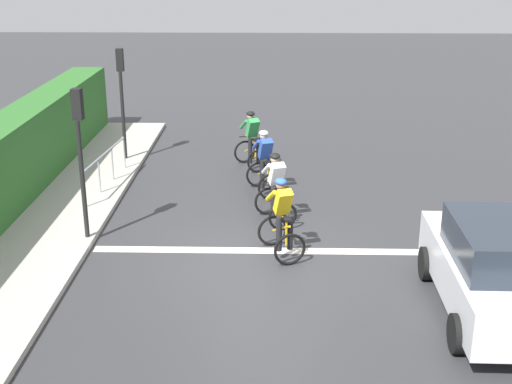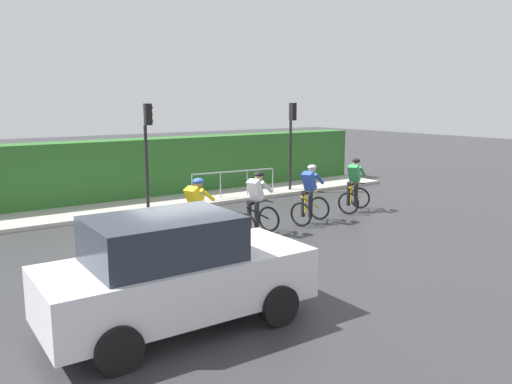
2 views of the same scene
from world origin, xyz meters
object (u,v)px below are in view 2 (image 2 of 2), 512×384
object	(u,v)px
cyclist_lead	(354,186)
traffic_light_near_crossing	(148,141)
car_white	(175,272)
pedestrian_railing_kerbside	(234,178)
cyclist_mid	(257,205)
cyclist_fourth	(196,215)
traffic_light_far_junction	(292,133)
cyclist_second	(310,195)

from	to	relation	value
cyclist_lead	traffic_light_near_crossing	size ratio (longest dim) A/B	0.50
car_white	traffic_light_near_crossing	xyz separation A→B (m)	(-7.79, 3.00, 1.35)
pedestrian_railing_kerbside	traffic_light_near_crossing	bearing A→B (deg)	-83.95
cyclist_mid	cyclist_lead	bearing A→B (deg)	99.14
cyclist_mid	car_white	world-z (taller)	car_white
car_white	cyclist_fourth	bearing A→B (deg)	147.04
cyclist_fourth	traffic_light_near_crossing	size ratio (longest dim) A/B	0.50
pedestrian_railing_kerbside	traffic_light_far_junction	bearing A→B (deg)	90.57
pedestrian_railing_kerbside	cyclist_lead	bearing A→B (deg)	28.26
cyclist_mid	traffic_light_far_junction	world-z (taller)	traffic_light_far_junction
cyclist_fourth	cyclist_lead	bearing A→B (deg)	97.51
traffic_light_near_crossing	pedestrian_railing_kerbside	bearing A→B (deg)	96.05
cyclist_mid	cyclist_fourth	xyz separation A→B (m)	(0.12, -1.81, 0.00)
cyclist_lead	pedestrian_railing_kerbside	size ratio (longest dim) A/B	0.52
cyclist_mid	car_white	size ratio (longest dim) A/B	0.40
cyclist_mid	traffic_light_near_crossing	xyz separation A→B (m)	(-4.09, -1.14, 1.43)
cyclist_fourth	pedestrian_railing_kerbside	size ratio (longest dim) A/B	0.52
cyclist_lead	traffic_light_far_junction	distance (m)	4.08
cyclist_lead	cyclist_second	bearing A→B (deg)	-79.65
cyclist_second	cyclist_mid	xyz separation A→B (m)	(0.28, -2.03, 0.00)
traffic_light_far_junction	cyclist_mid	bearing A→B (deg)	-46.78
car_white	cyclist_mid	bearing A→B (deg)	131.86
cyclist_fourth	traffic_light_far_junction	bearing A→B (deg)	124.93
cyclist_mid	traffic_light_near_crossing	bearing A→B (deg)	-164.46
cyclist_fourth	pedestrian_railing_kerbside	distance (m)	6.05
car_white	traffic_light_near_crossing	bearing A→B (deg)	158.95
cyclist_mid	cyclist_fourth	size ratio (longest dim) A/B	1.00
cyclist_lead	traffic_light_near_crossing	distance (m)	6.49
cyclist_lead	cyclist_mid	bearing A→B (deg)	-80.86
traffic_light_far_junction	traffic_light_near_crossing	bearing A→B (deg)	-86.34
traffic_light_far_junction	cyclist_fourth	bearing A→B (deg)	-55.07
traffic_light_near_crossing	pedestrian_railing_kerbside	world-z (taller)	traffic_light_near_crossing
traffic_light_near_crossing	pedestrian_railing_kerbside	distance (m)	3.63
cyclist_fourth	traffic_light_near_crossing	bearing A→B (deg)	170.92
traffic_light_near_crossing	cyclist_lead	bearing A→B (deg)	57.41
cyclist_lead	pedestrian_railing_kerbside	distance (m)	4.27
traffic_light_far_junction	pedestrian_railing_kerbside	size ratio (longest dim) A/B	1.05
traffic_light_near_crossing	cyclist_fourth	bearing A→B (deg)	-9.08
cyclist_lead	cyclist_second	distance (m)	2.20
cyclist_lead	cyclist_mid	xyz separation A→B (m)	(0.68, -4.20, 0.00)
car_white	pedestrian_railing_kerbside	distance (m)	10.30
cyclist_second	cyclist_mid	bearing A→B (deg)	-82.15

